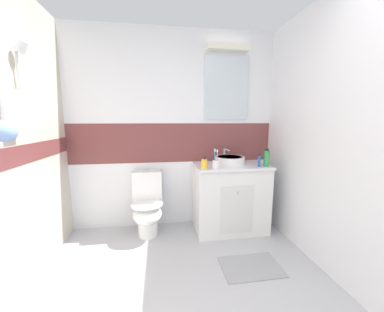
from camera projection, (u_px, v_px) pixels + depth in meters
ground_plane at (185, 290)px, 1.81m from camera, size 3.20×3.48×0.04m
wall_back_tiled at (175, 130)px, 2.83m from camera, size 3.20×0.20×2.50m
wall_right_plain at (345, 137)px, 1.81m from camera, size 0.10×3.48×2.50m
vanity_cabinet at (230, 197)px, 2.75m from camera, size 0.90×0.56×0.85m
sink_basin at (229, 160)px, 2.72m from camera, size 0.38×0.42×0.17m
toilet at (148, 206)px, 2.64m from camera, size 0.37×0.50×0.78m
toothbrush_cup at (216, 164)px, 2.44m from camera, size 0.08×0.08×0.22m
soap_dispenser at (204, 164)px, 2.45m from camera, size 0.07×0.07×0.14m
toothpaste_tube_upright at (259, 161)px, 2.53m from camera, size 0.03×0.03×0.15m
mouthwash_bottle at (267, 158)px, 2.55m from camera, size 0.06×0.06×0.21m
bath_mat at (251, 267)px, 2.07m from camera, size 0.56×0.38×0.01m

